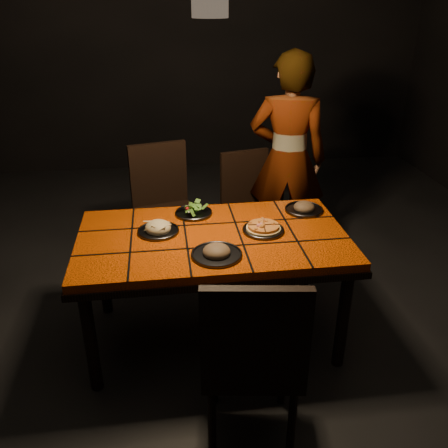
{
  "coord_description": "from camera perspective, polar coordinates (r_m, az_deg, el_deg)",
  "views": [
    {
      "loc": [
        -0.27,
        -2.5,
        2.05
      ],
      "look_at": [
        0.07,
        -0.0,
        0.82
      ],
      "focal_mm": 38.0,
      "sensor_mm": 36.0,
      "label": 1
    }
  ],
  "objects": [
    {
      "name": "chair_far_right",
      "position": [
        3.91,
        2.95,
        2.97
      ],
      "size": [
        0.49,
        0.49,
        0.91
      ],
      "rotation": [
        0.0,
        0.0,
        0.22
      ],
      "color": "black",
      "rests_on": "ground"
    },
    {
      "name": "dining_table",
      "position": [
        2.87,
        -1.36,
        -2.72
      ],
      "size": [
        1.62,
        0.92,
        0.75
      ],
      "color": "#DE4A07",
      "rests_on": "ground"
    },
    {
      "name": "chair_near",
      "position": [
        2.22,
        3.48,
        -15.42
      ],
      "size": [
        0.52,
        0.52,
        1.01
      ],
      "rotation": [
        0.0,
        0.0,
        3.0
      ],
      "color": "black",
      "rests_on": "ground"
    },
    {
      "name": "room_shell",
      "position": [
        2.57,
        -1.56,
        13.7
      ],
      "size": [
        6.04,
        7.04,
        3.08
      ],
      "color": "black",
      "rests_on": "ground"
    },
    {
      "name": "chair_far_left",
      "position": [
        3.78,
        -7.32,
        2.91
      ],
      "size": [
        0.55,
        0.55,
        1.01
      ],
      "rotation": [
        0.0,
        0.0,
        0.23
      ],
      "color": "black",
      "rests_on": "ground"
    },
    {
      "name": "pendant_lamp",
      "position": [
        2.51,
        -1.71,
        25.31
      ],
      "size": [
        0.18,
        0.18,
        1.06
      ],
      "color": "black",
      "rests_on": "room_shell"
    },
    {
      "name": "diner",
      "position": [
        3.87,
        7.65,
        7.69
      ],
      "size": [
        0.7,
        0.55,
        1.7
      ],
      "primitive_type": "imported",
      "rotation": [
        0.0,
        0.0,
        2.88
      ],
      "color": "brown",
      "rests_on": "ground"
    },
    {
      "name": "plate_pizza",
      "position": [
        2.87,
        4.76,
        -0.56
      ],
      "size": [
        0.25,
        0.25,
        0.04
      ],
      "color": "#39393F",
      "rests_on": "dining_table"
    },
    {
      "name": "plate_mushroom_b",
      "position": [
        3.18,
        9.61,
        1.95
      ],
      "size": [
        0.25,
        0.25,
        0.08
      ],
      "color": "#39393F",
      "rests_on": "dining_table"
    },
    {
      "name": "plate_pasta",
      "position": [
        2.87,
        -7.92,
        -0.6
      ],
      "size": [
        0.25,
        0.25,
        0.08
      ],
      "color": "#39393F",
      "rests_on": "dining_table"
    },
    {
      "name": "plate_salad",
      "position": [
        3.09,
        -3.68,
        1.62
      ],
      "size": [
        0.24,
        0.24,
        0.07
      ],
      "color": "#39393F",
      "rests_on": "dining_table"
    },
    {
      "name": "plate_mushroom_a",
      "position": [
        2.6,
        -0.9,
        -3.38
      ],
      "size": [
        0.28,
        0.28,
        0.09
      ],
      "color": "#39393F",
      "rests_on": "dining_table"
    }
  ]
}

